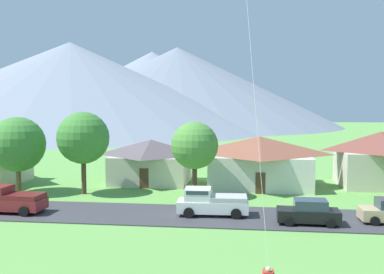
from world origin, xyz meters
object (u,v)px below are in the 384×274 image
Objects in this scene: house_leftmost at (381,158)px; pickup_truck_white_east_side at (211,202)px; parked_car_black_mid_east at (309,212)px; pickup_truck_maroon_west_side at (9,199)px; tree_right_of_center at (18,144)px; house_rightmost at (259,160)px; tree_left_of_center at (83,138)px; house_right_center at (151,160)px; tree_near_left at (195,146)px.

house_leftmost reaches higher than pickup_truck_white_east_side.
parked_car_black_mid_east is 0.80× the size of pickup_truck_maroon_west_side.
pickup_truck_white_east_side is at bearing -18.06° from tree_right_of_center.
house_rightmost is at bearing 15.95° from tree_right_of_center.
house_leftmost is 1.13× the size of tree_left_of_center.
tree_left_of_center is at bearing -165.77° from house_leftmost.
pickup_truck_white_east_side is at bearing -28.03° from tree_left_of_center.
pickup_truck_maroon_west_side is (-22.20, 0.50, 0.19)m from parked_car_black_mid_east.
house_right_center is at bearing 60.13° from pickup_truck_maroon_west_side.
tree_left_of_center reaches higher than tree_right_of_center.
tree_left_of_center reaches higher than house_rightmost.
house_leftmost is 1.20× the size of tree_right_of_center.
parked_car_black_mid_east is (19.13, -8.05, -4.32)m from tree_left_of_center.
tree_left_of_center is (-28.31, -7.18, 2.32)m from house_leftmost.
tree_left_of_center is at bearing 151.97° from pickup_truck_white_east_side.
tree_left_of_center is 21.20m from parked_car_black_mid_east.
tree_near_left is 7.36m from pickup_truck_white_east_side.
pickup_truck_maroon_west_side is (3.03, -7.01, -3.52)m from tree_right_of_center.
tree_right_of_center reaches higher than house_leftmost.
parked_car_black_mid_east is at bearing -45.45° from house_right_center.
pickup_truck_maroon_west_side reaches higher than parked_car_black_mid_east.
tree_left_of_center reaches higher than pickup_truck_maroon_west_side.
parked_car_black_mid_east is at bearing -1.28° from pickup_truck_maroon_west_side.
pickup_truck_maroon_west_side is at bearing -145.20° from house_rightmost.
pickup_truck_maroon_west_side is 15.37m from pickup_truck_white_east_side.
house_leftmost is 12.19m from house_rightmost.
tree_near_left reaches higher than house_leftmost.
tree_left_of_center reaches higher than house_right_center.
pickup_truck_maroon_west_side is at bearing -154.84° from house_leftmost.
tree_left_of_center is 9.14m from pickup_truck_maroon_west_side.
pickup_truck_maroon_west_side is at bearing -66.66° from tree_right_of_center.
tree_right_of_center is at bearing -179.49° from tree_near_left.
tree_right_of_center is at bearing -147.91° from house_right_center.
house_leftmost reaches higher than pickup_truck_maroon_west_side.
parked_car_black_mid_east is (14.20, -14.42, -1.50)m from house_right_center.
tree_right_of_center reaches higher than parked_car_black_mid_east.
tree_near_left is (-5.85, -6.22, 2.02)m from house_rightmost.
pickup_truck_maroon_west_side is at bearing -112.09° from tree_left_of_center.
tree_right_of_center is (-16.43, -0.15, -0.06)m from tree_near_left.
tree_near_left reaches higher than pickup_truck_maroon_west_side.
tree_right_of_center is 19.63m from pickup_truck_white_east_side.
house_leftmost is 17.90m from parked_car_black_mid_east.
tree_near_left is at bearing -2.20° from tree_left_of_center.
house_right_center reaches higher than pickup_truck_maroon_west_side.
tree_right_of_center is (-6.09, -0.54, -0.61)m from tree_left_of_center.
house_right_center is 8.96m from tree_near_left.
tree_left_of_center is at bearing 5.10° from tree_right_of_center.
pickup_truck_maroon_west_side is at bearing 178.72° from parked_car_black_mid_east.
house_rightmost is at bearing 72.38° from pickup_truck_white_east_side.
tree_left_of_center reaches higher than house_leftmost.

